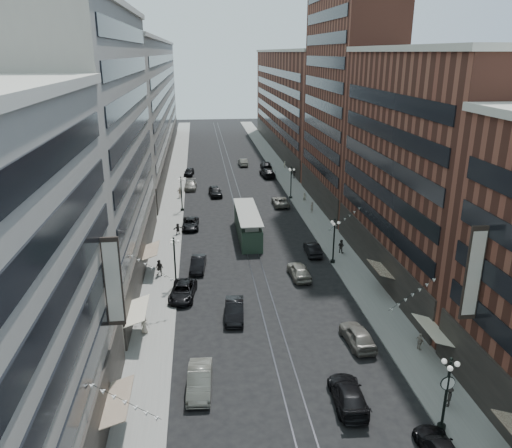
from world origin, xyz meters
name	(u,v)px	position (x,y,z in m)	size (l,w,h in m)	color
ground	(237,201)	(0.00, 60.00, 0.00)	(220.00, 220.00, 0.00)	black
sidewalk_west	(175,187)	(-11.00, 70.00, 0.07)	(4.00, 180.00, 0.15)	gray
sidewalk_east	(290,184)	(11.00, 70.00, 0.07)	(4.00, 180.00, 0.15)	gray
rail_west	(230,186)	(-0.70, 70.00, 0.01)	(0.12, 180.00, 0.02)	#2D2D33
rail_east	(237,186)	(0.70, 70.00, 0.01)	(0.12, 180.00, 0.02)	#2D2D33
building_west_mid	(97,151)	(-17.00, 33.00, 14.00)	(8.00, 36.00, 28.00)	gray
building_west_far	(149,103)	(-17.00, 96.00, 13.00)	(8.00, 90.00, 26.00)	gray
building_east_mid	(420,171)	(17.00, 28.00, 12.00)	(8.00, 30.00, 24.00)	brown
building_east_tower	(349,73)	(17.00, 56.00, 21.00)	(8.00, 26.00, 42.00)	brown
building_east_far	(290,102)	(17.00, 105.00, 12.00)	(8.00, 72.00, 24.00)	brown
lamppost_sw_far	(175,260)	(-9.20, 28.00, 3.10)	(1.03, 1.14, 5.52)	black
lamppost_sw_mid	(181,192)	(-9.20, 55.00, 3.10)	(1.03, 1.14, 5.52)	black
lamppost_se_near	(447,390)	(9.20, 4.00, 3.22)	(1.08, 1.14, 5.52)	black
lamppost_se_far	(334,239)	(9.20, 32.00, 3.10)	(1.03, 1.14, 5.52)	black
lamppost_se_mid	(291,181)	(9.20, 60.00, 3.10)	(1.03, 1.14, 5.52)	black
streetcar	(248,225)	(0.00, 42.44, 1.66)	(2.89, 13.04, 3.61)	#263C2D
car_1	(200,381)	(-6.80, 10.08, 0.82)	(1.75, 5.01, 1.65)	#616157
car_2	(183,291)	(-8.40, 25.25, 0.74)	(2.45, 5.32, 1.48)	black
car_4	(358,335)	(6.80, 14.79, 0.85)	(2.00, 4.96, 1.69)	#636058
car_5	(234,310)	(-3.43, 20.46, 0.82)	(1.73, 4.96, 1.63)	black
car_6	(348,394)	(3.76, 7.33, 0.79)	(2.20, 5.42, 1.57)	black
pedestrian_1	(145,325)	(-11.61, 18.48, 0.94)	(0.77, 0.42, 1.57)	#C0B29F
pedestrian_2	(160,268)	(-11.08, 30.58, 1.09)	(0.91, 0.50, 1.87)	black
pedestrian_3	(449,396)	(10.68, 6.09, 0.95)	(1.04, 0.43, 1.61)	black
pedestrian_4	(420,342)	(11.68, 13.13, 0.91)	(0.89, 0.40, 1.51)	#A39787
car_7	(191,224)	(-7.80, 46.74, 0.70)	(2.31, 5.02, 1.40)	black
car_8	(191,185)	(-7.99, 68.48, 0.76)	(2.14, 5.26, 1.53)	slate
car_9	(189,172)	(-8.40, 79.44, 0.75)	(1.78, 4.43, 1.51)	black
car_10	(313,249)	(7.41, 35.01, 0.74)	(1.57, 4.49, 1.48)	black
car_11	(280,201)	(6.80, 56.28, 0.74)	(2.46, 5.33, 1.48)	slate
car_12	(267,172)	(7.42, 76.50, 0.87)	(2.45, 6.02, 1.75)	black
car_13	(215,191)	(-3.64, 63.34, 0.86)	(2.02, 5.03, 1.71)	black
car_14	(243,162)	(3.42, 87.42, 0.79)	(1.68, 4.81, 1.59)	#66655B
pedestrian_5	(178,229)	(-9.50, 44.07, 0.92)	(1.43, 0.41, 1.55)	black
pedestrian_6	(180,192)	(-9.73, 62.53, 1.08)	(1.09, 0.50, 1.87)	beige
pedestrian_7	(341,246)	(11.00, 34.92, 1.01)	(0.84, 0.46, 1.72)	black
pedestrian_8	(312,207)	(10.99, 51.50, 1.05)	(0.66, 0.43, 1.81)	#A49788
pedestrian_9	(294,173)	(12.46, 74.05, 1.12)	(1.26, 0.52, 1.94)	black
car_extra_0	(266,165)	(8.13, 83.91, 0.78)	(2.17, 5.35, 1.55)	black
car_extra_1	(299,271)	(4.43, 28.64, 0.84)	(1.98, 4.92, 1.68)	gray
car_extra_2	(198,264)	(-6.80, 31.99, 0.76)	(1.60, 4.59, 1.51)	black
pedestrian_extra_0	(285,165)	(12.09, 83.23, 0.90)	(0.55, 0.36, 1.51)	beige
pedestrian_extra_1	(304,197)	(11.17, 57.92, 0.91)	(0.55, 0.36, 1.52)	#B4AE95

